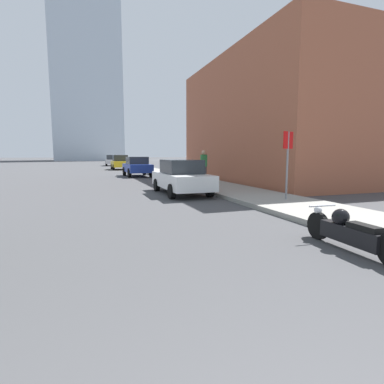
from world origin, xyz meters
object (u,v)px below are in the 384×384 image
(parked_car_silver, at_px, (112,160))
(pedestrian, at_px, (204,165))
(parked_car_blue, at_px, (137,166))
(stop_sign, at_px, (288,153))
(parked_car_yellow, at_px, (120,162))
(motorcycle, at_px, (349,231))
(parked_car_white, at_px, (181,177))

(parked_car_silver, bearing_deg, pedestrian, -80.02)
(pedestrian, bearing_deg, parked_car_blue, 109.80)
(parked_car_silver, bearing_deg, parked_car_blue, -84.83)
(stop_sign, distance_m, pedestrian, 7.71)
(parked_car_yellow, height_order, parked_car_silver, parked_car_yellow)
(parked_car_silver, bearing_deg, parked_car_yellow, -85.18)
(parked_car_yellow, relative_size, pedestrian, 2.20)
(motorcycle, distance_m, parked_car_yellow, 32.01)
(parked_car_yellow, height_order, stop_sign, stop_sign)
(parked_car_yellow, distance_m, pedestrian, 19.60)
(parked_car_white, bearing_deg, motorcycle, -86.65)
(motorcycle, bearing_deg, parked_car_blue, 94.45)
(parked_car_yellow, xyz_separation_m, stop_sign, (3.00, -27.07, 0.93))
(motorcycle, distance_m, stop_sign, 5.63)
(parked_car_white, distance_m, pedestrian, 4.84)
(parked_car_blue, distance_m, parked_car_silver, 24.91)
(parked_car_yellow, bearing_deg, motorcycle, -89.15)
(stop_sign, height_order, pedestrian, stop_sign)
(parked_car_blue, height_order, parked_car_silver, parked_car_silver)
(motorcycle, relative_size, parked_car_yellow, 0.55)
(motorcycle, bearing_deg, pedestrian, 83.03)
(motorcycle, bearing_deg, parked_car_white, 96.07)
(parked_car_silver, relative_size, pedestrian, 2.51)
(motorcycle, xyz_separation_m, parked_car_blue, (-0.57, 20.24, 0.45))
(parked_car_white, bearing_deg, parked_car_blue, 90.54)
(parked_car_blue, relative_size, stop_sign, 1.66)
(parked_car_white, height_order, parked_car_blue, parked_car_blue)
(parked_car_white, xyz_separation_m, stop_sign, (2.81, -3.66, 1.02))
(parked_car_blue, height_order, parked_car_yellow, parked_car_yellow)
(motorcycle, xyz_separation_m, stop_sign, (2.33, 4.93, 1.42))
(motorcycle, height_order, parked_car_silver, parked_car_silver)
(parked_car_white, bearing_deg, parked_car_yellow, 90.58)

